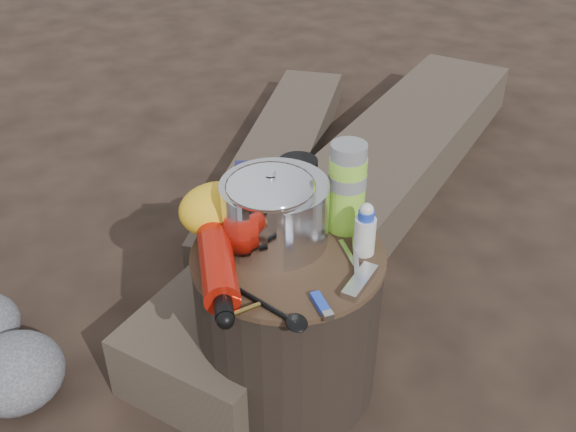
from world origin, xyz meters
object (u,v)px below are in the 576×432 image
object	(u,v)px
camping_pot	(271,212)
travel_mug	(298,185)
fuel_bottle	(218,265)
log_main	(368,185)
stump	(288,320)
thermos	(347,188)

from	to	relation	value
camping_pot	travel_mug	world-z (taller)	camping_pot
camping_pot	fuel_bottle	xyz separation A→B (m)	(-0.14, -0.07, -0.06)
camping_pot	log_main	bearing A→B (deg)	48.39
travel_mug	stump	bearing A→B (deg)	-116.85
stump	fuel_bottle	bearing A→B (deg)	-168.32
thermos	travel_mug	size ratio (longest dim) A/B	1.62
fuel_bottle	travel_mug	bearing A→B (deg)	48.00
fuel_bottle	travel_mug	xyz separation A→B (m)	(0.24, 0.19, 0.03)
fuel_bottle	stump	bearing A→B (deg)	21.25
stump	thermos	world-z (taller)	thermos
thermos	log_main	bearing A→B (deg)	58.78
stump	camping_pot	size ratio (longest dim) A/B	2.28
stump	travel_mug	size ratio (longest dim) A/B	3.26
stump	log_main	bearing A→B (deg)	51.35
log_main	stump	bearing A→B (deg)	-78.93
thermos	travel_mug	bearing A→B (deg)	125.13
fuel_bottle	log_main	bearing A→B (deg)	54.53
stump	log_main	distance (m)	0.82
log_main	fuel_bottle	size ratio (longest dim) A/B	7.17
camping_pot	travel_mug	size ratio (longest dim) A/B	1.43
log_main	fuel_bottle	distance (m)	1.00
log_main	travel_mug	bearing A→B (deg)	-82.17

